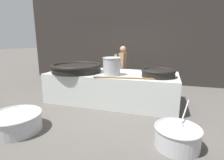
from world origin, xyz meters
TOP-DOWN VIEW (x-y plane):
  - ground_plane at (0.00, 0.00)m, footprint 60.00×60.00m
  - back_wall at (0.00, 2.59)m, footprint 9.08×0.24m
  - hearth_platform at (0.00, 0.00)m, footprint 3.50×1.48m
  - giant_wok_near at (-0.99, -0.17)m, footprint 1.42×1.42m
  - giant_wok_far at (1.24, -0.17)m, footprint 0.83×0.83m
  - stock_pot at (0.09, -0.29)m, footprint 0.48×0.48m
  - stirring_paddle at (0.55, -0.63)m, footprint 1.45×0.27m
  - cook at (-0.01, 1.22)m, footprint 0.35×0.55m
  - prep_bowl_vegetables at (1.66, -1.79)m, footprint 0.73×0.93m
  - prep_bowl_meat at (-1.23, -2.16)m, footprint 0.97×0.97m

SIDE VIEW (x-z plane):
  - ground_plane at x=0.00m, z-range 0.00..0.00m
  - prep_bowl_vegetables at x=1.66m, z-range -0.13..0.51m
  - prep_bowl_meat at x=-1.23m, z-range 0.02..0.37m
  - hearth_platform at x=0.00m, z-range 0.00..0.81m
  - cook at x=-0.01m, z-range 0.06..1.57m
  - stirring_paddle at x=0.55m, z-range 0.81..0.85m
  - giant_wok_far at x=1.24m, z-range 0.82..1.01m
  - giant_wok_near at x=-0.99m, z-range 0.82..1.05m
  - stock_pot at x=0.09m, z-range 0.82..1.28m
  - back_wall at x=0.00m, z-range 0.00..4.27m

